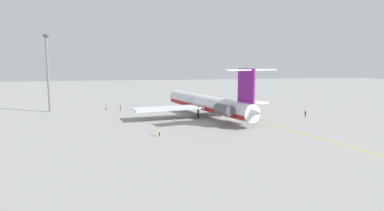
{
  "coord_description": "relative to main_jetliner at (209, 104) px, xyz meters",
  "views": [
    {
      "loc": [
        -78.4,
        27.46,
        14.05
      ],
      "look_at": [
        3.9,
        10.21,
        3.01
      ],
      "focal_mm": 30.72,
      "sensor_mm": 36.0,
      "label": 1
    }
  ],
  "objects": [
    {
      "name": "ground_crew_starboard",
      "position": [
        18.34,
        26.8,
        -2.33
      ],
      "size": [
        0.4,
        0.3,
        1.84
      ],
      "rotation": [
        0.0,
        0.0,
        4.12
      ],
      "color": "black",
      "rests_on": "ground"
    },
    {
      "name": "safety_cone_nose",
      "position": [
        18.71,
        17.84,
        -3.21
      ],
      "size": [
        0.4,
        0.4,
        0.55
      ],
      "primitive_type": "cone",
      "color": "#EA590F",
      "rests_on": "ground"
    },
    {
      "name": "ground",
      "position": [
        -2.71,
        -5.88,
        -3.49
      ],
      "size": [
        375.36,
        375.36,
        0.0
      ],
      "primitive_type": "plane",
      "color": "gray"
    },
    {
      "name": "ground_crew_portside",
      "position": [
        -19.51,
        15.07,
        -2.36
      ],
      "size": [
        0.39,
        0.29,
        1.79
      ],
      "rotation": [
        0.0,
        0.0,
        0.99
      ],
      "color": "black",
      "rests_on": "ground"
    },
    {
      "name": "ground_crew_near_nose",
      "position": [
        16.23,
        22.58,
        -2.38
      ],
      "size": [
        0.38,
        0.29,
        1.75
      ],
      "rotation": [
        0.0,
        0.0,
        2.2
      ],
      "color": "black",
      "rests_on": "ground"
    },
    {
      "name": "main_jetliner",
      "position": [
        0.0,
        0.0,
        0.0
      ],
      "size": [
        43.23,
        38.71,
        12.8
      ],
      "rotation": [
        0.0,
        0.0,
        0.27
      ],
      "color": "silver",
      "rests_on": "ground"
    },
    {
      "name": "light_mast",
      "position": [
        18.01,
        42.26,
        8.58
      ],
      "size": [
        4.0,
        0.7,
        21.76
      ],
      "color": "slate",
      "rests_on": "ground"
    },
    {
      "name": "taxiway_centreline",
      "position": [
        1.19,
        -8.26,
        -3.49
      ],
      "size": [
        87.17,
        18.04,
        0.01
      ],
      "primitive_type": "cube",
      "rotation": [
        0.0,
        0.0,
        0.2
      ],
      "color": "gold",
      "rests_on": "ground"
    },
    {
      "name": "ground_crew_near_tail",
      "position": [
        -5.1,
        -24.32,
        -2.38
      ],
      "size": [
        0.28,
        0.4,
        1.75
      ],
      "rotation": [
        0.0,
        0.0,
        5.8
      ],
      "color": "black",
      "rests_on": "ground"
    }
  ]
}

